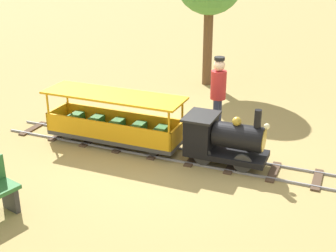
% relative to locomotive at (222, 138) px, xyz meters
% --- Properties ---
extents(ground_plane, '(60.00, 60.00, 0.00)m').
position_rel_locomotive_xyz_m(ground_plane, '(0.00, -1.05, -0.48)').
color(ground_plane, '#A38C51').
extents(track, '(0.74, 6.40, 0.04)m').
position_rel_locomotive_xyz_m(track, '(0.00, -1.21, -0.47)').
color(track, gray).
rests_on(track, ground_plane).
extents(locomotive, '(0.70, 1.45, 1.04)m').
position_rel_locomotive_xyz_m(locomotive, '(0.00, 0.00, 0.00)').
color(locomotive, black).
rests_on(locomotive, ground_plane).
extents(passenger_car, '(0.80, 2.70, 0.97)m').
position_rel_locomotive_xyz_m(passenger_car, '(0.00, -2.11, -0.06)').
color(passenger_car, '#3F3F3F').
rests_on(passenger_car, ground_plane).
extents(conductor_person, '(0.30, 0.30, 1.62)m').
position_rel_locomotive_xyz_m(conductor_person, '(-1.11, -0.42, 0.47)').
color(conductor_person, '#282D47').
rests_on(conductor_person, ground_plane).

